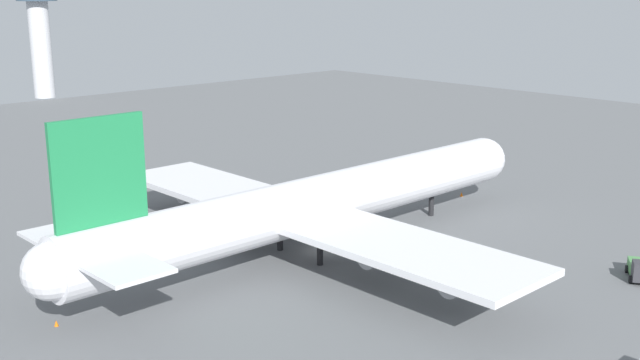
% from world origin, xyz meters
% --- Properties ---
extents(ground_plane, '(279.46, 279.46, 0.00)m').
position_xyz_m(ground_plane, '(0.00, 0.00, 0.00)').
color(ground_plane, slate).
extents(cargo_airplane, '(69.86, 59.27, 18.90)m').
position_xyz_m(cargo_airplane, '(-0.42, 0.00, 5.84)').
color(cargo_airplane, silver).
rests_on(cargo_airplane, ground_plane).
extents(maintenance_van, '(3.98, 2.52, 2.03)m').
position_xyz_m(maintenance_van, '(23.38, 19.71, 1.08)').
color(maintenance_van, '#B21E19').
rests_on(maintenance_van, ground_plane).
extents(safety_cone_nose, '(0.45, 0.45, 0.64)m').
position_xyz_m(safety_cone_nose, '(31.44, 3.02, 0.32)').
color(safety_cone_nose, orange).
rests_on(safety_cone_nose, ground_plane).
extents(safety_cone_tail, '(0.40, 0.40, 0.57)m').
position_xyz_m(safety_cone_tail, '(-31.44, 1.59, 0.29)').
color(safety_cone_tail, orange).
rests_on(safety_cone_tail, ground_plane).
extents(control_tower, '(10.56, 10.56, 30.72)m').
position_xyz_m(control_tower, '(31.69, 144.38, 19.06)').
color(control_tower, silver).
rests_on(control_tower, ground_plane).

